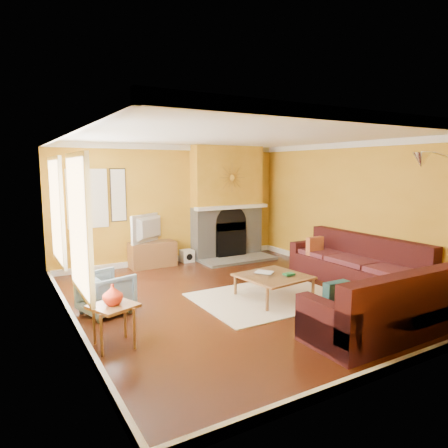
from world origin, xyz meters
TOP-DOWN VIEW (x-y plane):
  - floor at (0.00, 0.00)m, footprint 5.50×6.00m
  - ceiling at (0.00, 0.00)m, footprint 5.50×6.00m
  - wall_back at (0.00, 3.01)m, footprint 5.50×0.02m
  - wall_front at (0.00, -3.01)m, footprint 5.50×0.02m
  - wall_left at (-2.76, 0.00)m, footprint 0.02×6.00m
  - wall_right at (2.76, 0.00)m, footprint 0.02×6.00m
  - baseboard at (0.00, 0.00)m, footprint 5.50×6.00m
  - crown_molding at (0.00, 0.00)m, footprint 5.50×6.00m
  - window_left_near at (-2.72, 1.30)m, footprint 0.06×1.22m
  - window_left_far at (-2.72, -0.60)m, footprint 0.06×1.22m
  - window_back at (-1.90, 2.96)m, footprint 0.82×0.06m
  - wall_art at (-1.25, 2.97)m, footprint 0.34×0.04m
  - fireplace at (1.35, 2.80)m, footprint 1.80×0.40m
  - mantel at (1.35, 2.56)m, footprint 1.92×0.22m
  - hearth at (1.35, 2.25)m, footprint 1.80×0.70m
  - sunburst at (1.35, 2.57)m, footprint 0.70×0.04m
  - rug at (0.35, -0.30)m, footprint 2.40×1.80m
  - sectional_sofa at (1.20, -0.85)m, footprint 3.10×3.70m
  - coffee_table at (0.40, -0.35)m, footprint 1.14×1.14m
  - media_console at (-0.60, 2.75)m, footprint 1.01×0.46m
  - tv at (-0.60, 2.75)m, footprint 0.99×0.70m
  - subwoofer at (0.25, 2.78)m, footprint 0.28×0.28m
  - armchair at (-2.20, 0.35)m, footprint 0.85×0.84m
  - side_table at (-2.40, -0.85)m, footprint 0.63×0.63m
  - vase at (-2.40, -0.85)m, footprint 0.31×0.31m
  - book at (0.25, -0.25)m, footprint 0.34×0.36m

SIDE VIEW (x-z plane):
  - floor at x=0.00m, z-range -0.02..0.00m
  - rug at x=0.35m, z-range 0.00..0.02m
  - hearth at x=1.35m, z-range 0.00..0.06m
  - baseboard at x=0.00m, z-range 0.00..0.12m
  - subwoofer at x=0.25m, z-range 0.00..0.28m
  - coffee_table at x=0.40m, z-range 0.00..0.41m
  - side_table at x=-2.40m, z-range 0.00..0.54m
  - media_console at x=-0.60m, z-range 0.00..0.56m
  - armchair at x=-2.20m, z-range 0.00..0.63m
  - book at x=0.25m, z-range 0.41..0.43m
  - sectional_sofa at x=1.20m, z-range 0.00..0.90m
  - vase at x=-2.40m, z-range 0.54..0.79m
  - tv at x=-0.60m, z-range 0.56..1.18m
  - mantel at x=1.35m, z-range 1.21..1.29m
  - wall_back at x=0.00m, z-range 0.00..2.70m
  - wall_front at x=0.00m, z-range 0.00..2.70m
  - wall_left at x=-2.76m, z-range 0.00..2.70m
  - wall_right at x=2.76m, z-range 0.00..2.70m
  - fireplace at x=1.35m, z-range 0.00..2.70m
  - window_left_near at x=-2.72m, z-range 0.64..2.36m
  - window_left_far at x=-2.72m, z-range 0.64..2.36m
  - window_back at x=-1.90m, z-range 0.94..2.16m
  - wall_art at x=-1.25m, z-range 1.03..2.17m
  - sunburst at x=1.35m, z-range 1.60..2.30m
  - crown_molding at x=0.00m, z-range 2.58..2.70m
  - ceiling at x=0.00m, z-range 2.70..2.72m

